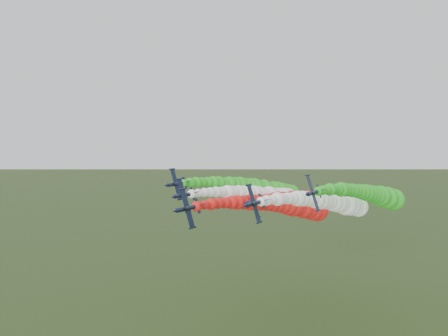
# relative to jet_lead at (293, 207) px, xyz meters

# --- Properties ---
(jet_lead) EXTENTS (12.52, 75.21, 16.76)m
(jet_lead) POSITION_rel_jet_lead_xyz_m (0.00, 0.00, 0.00)
(jet_lead) COLOR #111A34
(jet_lead) RESTS_ON ground
(jet_inner_left) EXTENTS (11.99, 74.67, 16.23)m
(jet_inner_left) POSITION_rel_jet_lead_xyz_m (-11.28, 11.70, 1.18)
(jet_inner_left) COLOR #111A34
(jet_inner_left) RESTS_ON ground
(jet_inner_right) EXTENTS (12.16, 74.85, 16.40)m
(jet_inner_right) POSITION_rel_jet_lead_xyz_m (11.07, 8.19, 1.03)
(jet_inner_right) COLOR #111A34
(jet_inner_right) RESTS_ON ground
(jet_outer_left) EXTENTS (12.10, 74.78, 16.34)m
(jet_outer_left) POSITION_rel_jet_lead_xyz_m (-17.76, 16.17, 3.44)
(jet_outer_left) COLOR #111A34
(jet_outer_left) RESTS_ON ground
(jet_outer_right) EXTENTS (12.65, 75.34, 16.90)m
(jet_outer_right) POSITION_rel_jet_lead_xyz_m (20.84, 21.64, 2.57)
(jet_outer_right) COLOR #111A34
(jet_outer_right) RESTS_ON ground
(jet_trail) EXTENTS (12.81, 75.49, 17.05)m
(jet_trail) POSITION_rel_jet_lead_xyz_m (3.46, 23.81, -0.88)
(jet_trail) COLOR #111A34
(jet_trail) RESTS_ON ground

